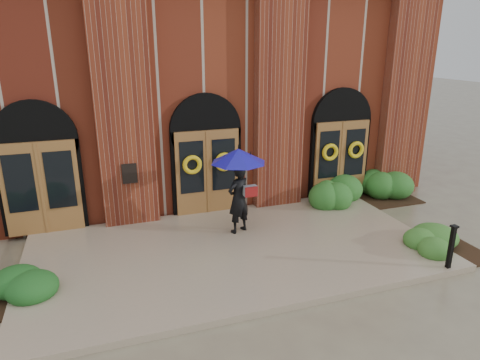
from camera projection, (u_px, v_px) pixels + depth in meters
name	position (u px, v px, depth m)	size (l,w,h in m)	color
ground	(237.00, 256.00, 10.60)	(90.00, 90.00, 0.00)	gray
landing	(235.00, 251.00, 10.71)	(10.00, 5.30, 0.15)	gray
church_building	(168.00, 82.00, 17.42)	(16.20, 12.53, 7.00)	maroon
man_with_umbrella	(239.00, 175.00, 11.13)	(1.91, 1.91, 2.31)	black
metal_post	(451.00, 246.00, 9.60)	(0.14, 0.14, 1.04)	black
hedge_wall_right	(365.00, 190.00, 14.05)	(3.34, 1.34, 0.86)	#275F21
hedge_front_left	(4.00, 288.00, 8.71)	(1.61, 1.38, 0.57)	#1A4D1B
hedge_front_right	(451.00, 244.00, 10.64)	(1.52, 1.30, 0.54)	#326524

